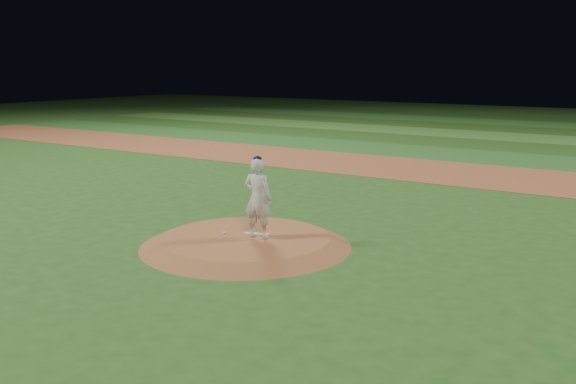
{
  "coord_description": "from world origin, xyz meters",
  "views": [
    {
      "loc": [
        9.8,
        -12.86,
        4.69
      ],
      "look_at": [
        0.0,
        2.0,
        1.1
      ],
      "focal_mm": 40.0,
      "sensor_mm": 36.0,
      "label": 1
    }
  ],
  "objects_px": {
    "pitchers_mound": "(246,241)",
    "pitcher_on_mound": "(258,198)",
    "rosin_bag": "(224,233)",
    "pitching_rubber": "(256,234)"
  },
  "relations": [
    {
      "from": "rosin_bag",
      "to": "pitching_rubber",
      "type": "bearing_deg",
      "value": 29.43
    },
    {
      "from": "pitchers_mound",
      "to": "pitching_rubber",
      "type": "height_order",
      "value": "pitching_rubber"
    },
    {
      "from": "rosin_bag",
      "to": "pitcher_on_mound",
      "type": "relative_size",
      "value": 0.05
    },
    {
      "from": "pitchers_mound",
      "to": "pitcher_on_mound",
      "type": "relative_size",
      "value": 2.58
    },
    {
      "from": "pitchers_mound",
      "to": "pitcher_on_mound",
      "type": "xyz_separation_m",
      "value": [
        0.32,
        0.11,
        1.17
      ]
    },
    {
      "from": "pitchers_mound",
      "to": "pitching_rubber",
      "type": "distance_m",
      "value": 0.37
    },
    {
      "from": "rosin_bag",
      "to": "pitchers_mound",
      "type": "bearing_deg",
      "value": 8.57
    },
    {
      "from": "pitching_rubber",
      "to": "pitcher_on_mound",
      "type": "bearing_deg",
      "value": -62.14
    },
    {
      "from": "rosin_bag",
      "to": "pitcher_on_mound",
      "type": "xyz_separation_m",
      "value": [
        0.96,
        0.21,
        1.02
      ]
    },
    {
      "from": "pitchers_mound",
      "to": "pitching_rubber",
      "type": "relative_size",
      "value": 8.18
    }
  ]
}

